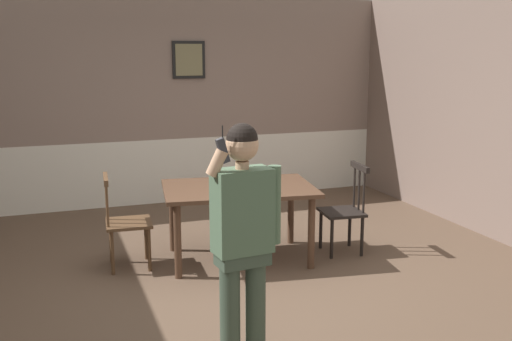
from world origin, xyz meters
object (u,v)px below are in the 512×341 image
at_px(chair_near_window, 345,210).
at_px(person_figure, 243,230).
at_px(chair_by_doorway, 125,222).
at_px(dining_table, 239,196).

bearing_deg(chair_near_window, person_figure, 142.18).
relative_size(chair_near_window, chair_by_doorway, 1.01).
bearing_deg(dining_table, chair_by_doorway, 171.78).
relative_size(dining_table, chair_near_window, 1.72).
distance_m(chair_by_doorway, person_figure, 2.24).
height_order(dining_table, chair_near_window, chair_near_window).
distance_m(chair_near_window, person_figure, 2.55).
bearing_deg(person_figure, dining_table, -113.38).
relative_size(chair_near_window, person_figure, 0.57).
xyz_separation_m(chair_by_doorway, person_figure, (0.52, -2.13, 0.49)).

